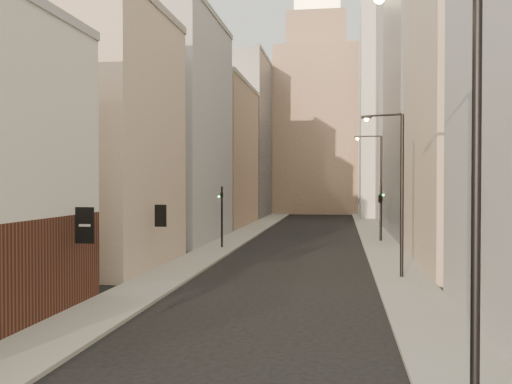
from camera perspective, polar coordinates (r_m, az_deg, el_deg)
name	(u,v)px	position (r m, az deg, el deg)	size (l,w,h in m)	color
sidewalk_left	(254,229)	(64.09, -0.22, -3.70)	(3.00, 140.00, 0.15)	gray
sidewalk_right	(372,230)	(63.45, 11.49, -3.77)	(3.00, 140.00, 0.15)	gray
left_bldg_beige	(98,140)	(37.43, -15.48, 5.00)	(8.00, 12.00, 16.00)	tan
left_bldg_grey	(172,131)	(52.57, -8.36, 6.07)	(8.00, 16.00, 20.00)	#98979D
left_bldg_tan	(215,156)	(69.86, -4.08, 3.60)	(8.00, 18.00, 17.00)	#8E705A
left_bldg_wingrid	(243,139)	(89.67, -1.30, 5.29)	(8.00, 20.00, 24.00)	gray
right_bldg_beige	(481,109)	(39.42, 21.59, 7.68)	(8.00, 16.00, 20.00)	tan
right_bldg_wingrid	(432,104)	(59.30, 17.17, 8.38)	(8.00, 20.00, 26.00)	gray
highrise	(444,42)	(89.72, 18.32, 14.06)	(21.00, 23.00, 51.20)	gray
clock_tower	(317,111)	(100.96, 6.10, 8.02)	(14.00, 14.00, 44.90)	#8E705A
white_tower	(388,92)	(87.41, 13.05, 9.73)	(8.00, 8.00, 41.50)	silver
streetlamp_near	(464,167)	(14.12, 20.13, 2.33)	(2.64, 0.38, 10.05)	black
streetlamp_mid	(398,185)	(32.36, 13.98, 0.72)	(2.31, 0.97, 9.16)	black
streetlamp_far	(378,181)	(51.65, 12.14, 1.05)	(2.49, 0.27, 9.48)	black
traffic_light_left	(222,203)	(45.49, -3.44, -1.12)	(0.61, 0.55, 5.00)	black
traffic_light_right	(380,198)	(51.62, 12.34, -0.62)	(0.70, 0.70, 5.00)	black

